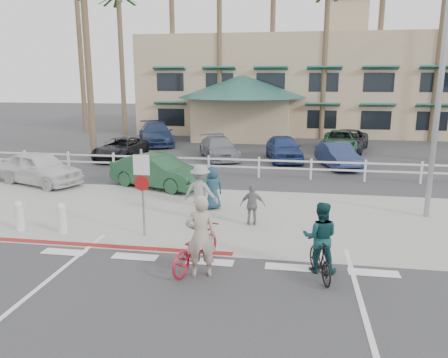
% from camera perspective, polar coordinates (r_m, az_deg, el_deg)
% --- Properties ---
extents(ground, '(140.00, 140.00, 0.00)m').
position_cam_1_polar(ground, '(10.76, -2.46, -12.10)').
color(ground, '#333335').
extents(bike_path, '(12.00, 16.00, 0.01)m').
position_cam_1_polar(bike_path, '(9.04, -5.16, -17.35)').
color(bike_path, '#333335').
rests_on(bike_path, ground).
extents(sidewalk_plaza, '(22.00, 7.00, 0.01)m').
position_cam_1_polar(sidewalk_plaza, '(14.90, 1.06, -4.83)').
color(sidewalk_plaza, gray).
rests_on(sidewalk_plaza, ground).
extents(cross_street, '(40.00, 5.00, 0.01)m').
position_cam_1_polar(cross_street, '(18.72, 2.83, -1.14)').
color(cross_street, '#333335').
rests_on(cross_street, ground).
extents(parking_lot, '(50.00, 16.00, 0.01)m').
position_cam_1_polar(parking_lot, '(27.99, 5.05, 3.54)').
color(parking_lot, '#333335').
rests_on(parking_lot, ground).
extents(curb_red, '(7.00, 0.25, 0.02)m').
position_cam_1_polar(curb_red, '(12.70, -14.85, -8.48)').
color(curb_red, maroon).
rests_on(curb_red, ground).
extents(rail_fence, '(29.40, 0.16, 1.00)m').
position_cam_1_polar(rail_fence, '(20.50, 4.87, 1.50)').
color(rail_fence, silver).
rests_on(rail_fence, ground).
extents(building, '(28.00, 16.00, 11.30)m').
position_cam_1_polar(building, '(40.55, 9.58, 14.33)').
color(building, tan).
rests_on(building, ground).
extents(sign_post, '(0.50, 0.10, 2.90)m').
position_cam_1_polar(sign_post, '(12.89, -10.58, -1.22)').
color(sign_post, gray).
rests_on(sign_post, ground).
extents(bollard_0, '(0.26, 0.26, 0.95)m').
position_cam_1_polar(bollard_0, '(14.01, -20.39, -4.82)').
color(bollard_0, silver).
rests_on(bollard_0, ground).
extents(bollard_1, '(0.26, 0.26, 0.95)m').
position_cam_1_polar(bollard_1, '(14.75, -25.14, -4.38)').
color(bollard_1, silver).
rests_on(bollard_1, ground).
extents(streetlight_0, '(0.60, 2.00, 9.00)m').
position_cam_1_polar(streetlight_0, '(15.69, 26.45, 11.43)').
color(streetlight_0, gray).
rests_on(streetlight_0, ground).
extents(streetlight_1, '(0.60, 2.00, 9.50)m').
position_cam_1_polar(streetlight_1, '(34.99, 26.49, 11.95)').
color(streetlight_1, gray).
rests_on(streetlight_1, ground).
extents(palm_0, '(4.00, 4.00, 15.00)m').
position_cam_1_polar(palm_0, '(39.96, -18.31, 16.56)').
color(palm_0, '#183F19').
rests_on(palm_0, ground).
extents(palm_1, '(4.00, 4.00, 13.00)m').
position_cam_1_polar(palm_1, '(37.33, -13.27, 15.61)').
color(palm_1, '#183F19').
rests_on(palm_1, ground).
extents(palm_2, '(4.00, 4.00, 16.00)m').
position_cam_1_polar(palm_2, '(37.09, -6.75, 18.20)').
color(palm_2, '#183F19').
rests_on(palm_2, ground).
extents(palm_3, '(4.00, 4.00, 14.00)m').
position_cam_1_polar(palm_3, '(35.15, -0.60, 16.94)').
color(palm_3, '#183F19').
rests_on(palm_3, ground).
extents(palm_4, '(4.00, 4.00, 15.00)m').
position_cam_1_polar(palm_4, '(35.72, 6.33, 17.61)').
color(palm_4, '#183F19').
rests_on(palm_4, ground).
extents(palm_5, '(4.00, 4.00, 13.00)m').
position_cam_1_polar(palm_5, '(34.65, 13.07, 15.85)').
color(palm_5, '#183F19').
rests_on(palm_5, ground).
extents(palm_6, '(4.00, 4.00, 17.00)m').
position_cam_1_polar(palm_6, '(36.25, 19.80, 18.48)').
color(palm_6, '#183F19').
rests_on(palm_6, ground).
extents(palm_7, '(4.00, 4.00, 14.00)m').
position_cam_1_polar(palm_7, '(36.03, 26.40, 15.55)').
color(palm_7, '#183F19').
rests_on(palm_7, ground).
extents(palm_10, '(4.00, 4.00, 12.00)m').
position_cam_1_polar(palm_10, '(27.36, -17.41, 15.41)').
color(palm_10, '#183F19').
rests_on(palm_10, ground).
extents(bike_red, '(1.30, 2.13, 1.06)m').
position_cam_1_polar(bike_red, '(10.81, -3.75, -8.95)').
color(bike_red, maroon).
rests_on(bike_red, ground).
extents(rider_red, '(0.81, 0.64, 1.97)m').
position_cam_1_polar(rider_red, '(10.24, -3.05, -7.47)').
color(rider_red, '#A29483').
rests_on(rider_red, ground).
extents(bike_black, '(0.82, 1.62, 0.94)m').
position_cam_1_polar(bike_black, '(10.55, 12.43, -10.16)').
color(bike_black, black).
rests_on(bike_black, ground).
extents(rider_black, '(0.88, 0.70, 1.74)m').
position_cam_1_polar(rider_black, '(10.75, 12.46, -7.43)').
color(rider_black, '#10383D').
rests_on(rider_black, ground).
extents(pedestrian_a, '(1.32, 0.93, 1.85)m').
position_cam_1_polar(pedestrian_a, '(14.32, -3.07, -1.75)').
color(pedestrian_a, gray).
rests_on(pedestrian_a, ground).
extents(pedestrian_child, '(0.82, 0.43, 1.34)m').
position_cam_1_polar(pedestrian_child, '(13.83, 3.73, -3.40)').
color(pedestrian_child, gray).
rests_on(pedestrian_child, ground).
extents(pedestrian_b, '(0.91, 0.85, 1.55)m').
position_cam_1_polar(pedestrian_b, '(15.49, -1.48, -1.17)').
color(pedestrian_b, '#1D3C4E').
rests_on(pedestrian_b, ground).
extents(car_white_sedan, '(4.54, 2.97, 1.41)m').
position_cam_1_polar(car_white_sedan, '(18.84, -8.61, 1.01)').
color(car_white_sedan, '#1F482C').
rests_on(car_white_sedan, ground).
extents(car_red_compact, '(4.53, 3.06, 1.43)m').
position_cam_1_polar(car_red_compact, '(20.88, -22.92, 1.32)').
color(car_red_compact, silver).
rests_on(car_red_compact, ground).
extents(lot_car_0, '(2.24, 4.49, 1.22)m').
position_cam_1_polar(lot_car_0, '(26.03, -13.35, 3.89)').
color(lot_car_0, black).
rests_on(lot_car_0, ground).
extents(lot_car_1, '(3.29, 4.69, 1.26)m').
position_cam_1_polar(lot_car_1, '(25.45, -0.66, 4.08)').
color(lot_car_1, slate).
rests_on(lot_car_1, ground).
extents(lot_car_2, '(2.48, 4.48, 1.44)m').
position_cam_1_polar(lot_car_2, '(25.02, 7.81, 4.02)').
color(lot_car_2, navy).
rests_on(lot_car_2, ground).
extents(lot_car_3, '(2.28, 4.07, 1.27)m').
position_cam_1_polar(lot_car_3, '(23.67, 14.61, 3.00)').
color(lot_car_3, navy).
rests_on(lot_car_3, ground).
extents(lot_car_4, '(4.11, 5.75, 1.55)m').
position_cam_1_polar(lot_car_4, '(31.36, -8.87, 5.87)').
color(lot_car_4, navy).
rests_on(lot_car_4, ground).
extents(lot_car_5, '(2.83, 5.07, 1.34)m').
position_cam_1_polar(lot_car_5, '(28.89, 14.88, 4.79)').
color(lot_car_5, '#255339').
rests_on(lot_car_5, ground).
extents(lot_car_6, '(3.38, 5.29, 1.36)m').
position_cam_1_polar(lot_car_6, '(29.28, 15.77, 4.86)').
color(lot_car_6, '#22232A').
rests_on(lot_car_6, ground).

